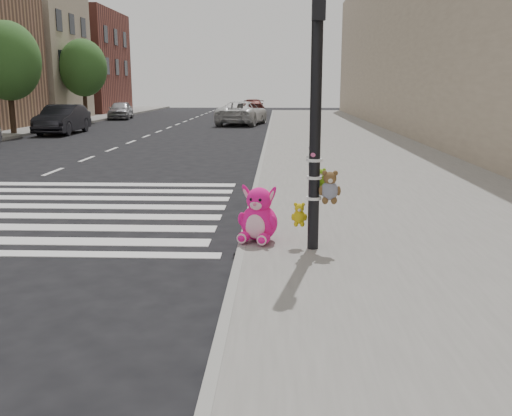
# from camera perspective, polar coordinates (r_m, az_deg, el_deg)

# --- Properties ---
(ground) EXTENTS (120.00, 120.00, 0.00)m
(ground) POSITION_cam_1_polar(r_m,az_deg,el_deg) (7.05, -15.28, -8.83)
(ground) COLOR black
(ground) RESTS_ON ground
(sidewalk_near) EXTENTS (7.00, 80.00, 0.14)m
(sidewalk_near) POSITION_cam_1_polar(r_m,az_deg,el_deg) (16.70, 12.30, 3.59)
(sidewalk_near) COLOR slate
(sidewalk_near) RESTS_ON ground
(curb_edge) EXTENTS (0.12, 80.00, 0.15)m
(curb_edge) POSITION_cam_1_polar(r_m,az_deg,el_deg) (16.45, 0.36, 3.74)
(curb_edge) COLOR gray
(curb_edge) RESTS_ON ground
(bld_far_d) EXTENTS (6.00, 8.00, 10.00)m
(bld_far_d) POSITION_cam_1_polar(r_m,az_deg,el_deg) (44.93, -21.53, 14.55)
(bld_far_d) COLOR tan
(bld_far_d) RESTS_ON ground
(bld_far_e) EXTENTS (6.00, 10.00, 9.00)m
(bld_far_e) POSITION_cam_1_polar(r_m,az_deg,el_deg) (55.18, -16.84, 13.74)
(bld_far_e) COLOR brown
(bld_far_e) RESTS_ON ground
(bld_near) EXTENTS (5.00, 60.00, 10.00)m
(bld_near) POSITION_cam_1_polar(r_m,az_deg,el_deg) (27.70, 20.83, 16.62)
(bld_near) COLOR tan
(bld_near) RESTS_ON ground
(signal_pole) EXTENTS (0.70, 0.48, 4.00)m
(signal_pole) POSITION_cam_1_polar(r_m,az_deg,el_deg) (8.12, 6.15, 7.09)
(signal_pole) COLOR black
(signal_pole) RESTS_ON sidewalk_near
(tree_far_b) EXTENTS (3.20, 3.20, 5.44)m
(tree_far_b) POSITION_cam_1_polar(r_m,az_deg,el_deg) (31.25, -23.59, 13.31)
(tree_far_b) COLOR #382619
(tree_far_b) RESTS_ON sidewalk_far
(tree_far_c) EXTENTS (3.20, 3.20, 5.44)m
(tree_far_c) POSITION_cam_1_polar(r_m,az_deg,el_deg) (41.47, -16.91, 13.26)
(tree_far_c) COLOR #382619
(tree_far_c) RESTS_ON sidewalk_far
(pink_bunny) EXTENTS (0.69, 0.76, 0.88)m
(pink_bunny) POSITION_cam_1_polar(r_m,az_deg,el_deg) (8.67, 0.26, -1.01)
(pink_bunny) COLOR #FC158B
(pink_bunny) RESTS_ON sidewalk_near
(red_teddy) EXTENTS (0.16, 0.13, 0.19)m
(red_teddy) POSITION_cam_1_polar(r_m,az_deg,el_deg) (8.95, 0.59, -2.32)
(red_teddy) COLOR #B01C11
(red_teddy) RESTS_ON sidewalk_near
(car_dark_far) EXTENTS (1.65, 4.60, 1.51)m
(car_dark_far) POSITION_cam_1_polar(r_m,az_deg,el_deg) (31.62, -18.79, 8.39)
(car_dark_far) COLOR black
(car_dark_far) RESTS_ON ground
(car_white_near) EXTENTS (3.34, 5.73, 1.50)m
(car_white_near) POSITION_cam_1_polar(r_m,az_deg,el_deg) (37.17, -1.39, 9.48)
(car_white_near) COLOR silver
(car_white_near) RESTS_ON ground
(car_maroon_near) EXTENTS (2.29, 4.79, 1.35)m
(car_maroon_near) POSITION_cam_1_polar(r_m,az_deg,el_deg) (49.71, -0.34, 10.06)
(car_maroon_near) COLOR #581E19
(car_maroon_near) RESTS_ON ground
(car_silver_deep) EXTENTS (2.07, 4.10, 1.34)m
(car_silver_deep) POSITION_cam_1_polar(r_m,az_deg,el_deg) (44.61, -13.40, 9.50)
(car_silver_deep) COLOR #A8A8AC
(car_silver_deep) RESTS_ON ground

